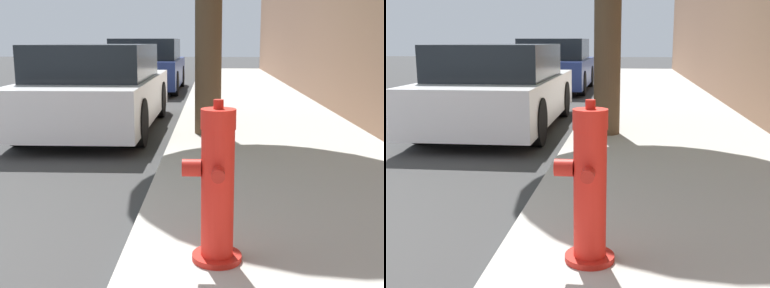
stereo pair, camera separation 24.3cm
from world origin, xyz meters
TOP-DOWN VIEW (x-y plane):
  - sidewalk_slab at (3.54, 0.00)m, footprint 2.72×40.00m
  - fire_hydrant at (2.75, 0.16)m, footprint 0.35×0.37m
  - parked_car_near at (0.96, 4.98)m, footprint 1.78×4.13m
  - parked_car_mid at (0.93, 10.99)m, footprint 1.88×4.07m

SIDE VIEW (x-z plane):
  - sidewalk_slab at x=3.54m, z-range 0.00..0.13m
  - fire_hydrant at x=2.75m, z-range 0.09..1.03m
  - parked_car_near at x=0.96m, z-range -0.02..1.31m
  - parked_car_mid at x=0.93m, z-range -0.03..1.40m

